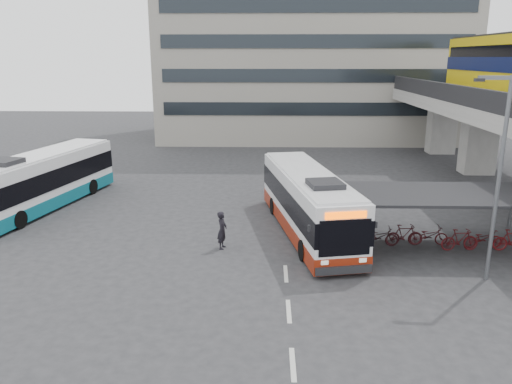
{
  "coord_description": "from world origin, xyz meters",
  "views": [
    {
      "loc": [
        1.78,
        -18.14,
        8.27
      ],
      "look_at": [
        1.2,
        4.91,
        2.0
      ],
      "focal_mm": 35.0,
      "sensor_mm": 36.0,
      "label": 1
    }
  ],
  "objects_px": {
    "bus_teal": "(43,181)",
    "lamp_post": "(497,168)",
    "pedestrian": "(222,230)",
    "bus_main": "(308,202)"
  },
  "relations": [
    {
      "from": "bus_main",
      "to": "lamp_post",
      "type": "bearing_deg",
      "value": -49.66
    },
    {
      "from": "bus_main",
      "to": "pedestrian",
      "type": "height_order",
      "value": "bus_main"
    },
    {
      "from": "pedestrian",
      "to": "lamp_post",
      "type": "xyz_separation_m",
      "value": [
        10.34,
        -2.93,
        3.51
      ]
    },
    {
      "from": "bus_teal",
      "to": "lamp_post",
      "type": "xyz_separation_m",
      "value": [
        21.0,
        -9.0,
        2.84
      ]
    },
    {
      "from": "bus_teal",
      "to": "pedestrian",
      "type": "height_order",
      "value": "bus_teal"
    },
    {
      "from": "pedestrian",
      "to": "bus_teal",
      "type": "bearing_deg",
      "value": 71.56
    },
    {
      "from": "pedestrian",
      "to": "lamp_post",
      "type": "bearing_deg",
      "value": -94.6
    },
    {
      "from": "bus_main",
      "to": "pedestrian",
      "type": "distance_m",
      "value": 4.59
    },
    {
      "from": "pedestrian",
      "to": "lamp_post",
      "type": "distance_m",
      "value": 11.3
    },
    {
      "from": "lamp_post",
      "to": "bus_main",
      "type": "bearing_deg",
      "value": 142.71
    }
  ]
}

